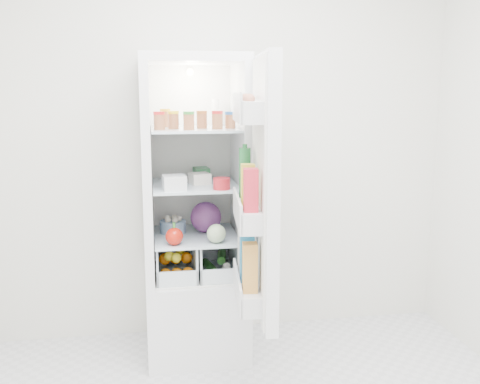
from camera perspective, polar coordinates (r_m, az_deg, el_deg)
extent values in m
cube|color=silver|center=(3.46, -2.00, 5.80)|extent=(3.00, 0.02, 2.60)
cube|color=white|center=(3.42, -4.66, -12.52)|extent=(0.60, 0.60, 0.50)
cube|color=white|center=(3.15, -5.09, 13.94)|extent=(0.60, 0.60, 0.05)
cube|color=white|center=(3.45, -5.26, 2.82)|extent=(0.60, 0.05, 1.25)
cube|color=white|center=(3.17, -9.86, 2.01)|extent=(0.05, 0.60, 1.25)
cube|color=white|center=(3.21, 0.01, 2.28)|extent=(0.05, 0.60, 1.25)
cube|color=white|center=(3.42, -5.22, 2.75)|extent=(0.50, 0.01, 1.25)
sphere|color=white|center=(3.35, -5.35, 12.62)|extent=(0.05, 0.05, 0.05)
cube|color=silver|center=(3.23, -4.75, -4.68)|extent=(0.49, 0.53, 0.01)
cube|color=silver|center=(3.16, -4.84, 0.74)|extent=(0.49, 0.53, 0.02)
cube|color=silver|center=(3.12, -4.93, 6.71)|extent=(0.49, 0.53, 0.02)
cylinder|color=#B21919|center=(2.98, -8.61, 7.40)|extent=(0.06, 0.06, 0.08)
cylinder|color=gold|center=(3.03, -7.10, 7.50)|extent=(0.06, 0.06, 0.08)
cylinder|color=#267226|center=(2.95, -5.47, 7.45)|extent=(0.06, 0.06, 0.08)
cylinder|color=brown|center=(3.06, -4.10, 7.58)|extent=(0.06, 0.06, 0.08)
cylinder|color=#B21919|center=(3.00, -2.44, 7.54)|extent=(0.06, 0.06, 0.08)
cylinder|color=#194C8C|center=(3.06, -1.05, 7.61)|extent=(0.06, 0.06, 0.08)
cylinder|color=#BF8C19|center=(3.21, -7.96, 7.65)|extent=(0.06, 0.06, 0.08)
cylinder|color=white|center=(3.31, -2.61, 8.49)|extent=(0.06, 0.06, 0.16)
cube|color=silver|center=(2.98, -7.04, 1.00)|extent=(0.14, 0.14, 0.08)
cube|color=white|center=(3.16, -4.31, 1.45)|extent=(0.13, 0.13, 0.06)
cylinder|color=#B41B23|center=(2.97, -1.97, 0.90)|extent=(0.12, 0.12, 0.06)
cube|color=#BBBBBF|center=(3.25, -6.65, 1.43)|extent=(0.17, 0.14, 0.04)
cube|color=#3F8B52|center=(3.33, -4.15, 2.01)|extent=(0.10, 0.13, 0.07)
sphere|color=#541D55|center=(3.26, -3.67, -2.69)|extent=(0.19, 0.19, 0.19)
sphere|color=red|center=(3.02, -7.02, -4.73)|extent=(0.10, 0.10, 0.10)
cylinder|color=#83A0C4|center=(3.28, -7.16, -3.69)|extent=(0.17, 0.17, 0.07)
sphere|color=#A8C190|center=(3.04, -2.55, -4.45)|extent=(0.11, 0.11, 0.11)
sphere|color=orange|center=(3.16, -7.94, -8.69)|extent=(0.07, 0.07, 0.07)
sphere|color=orange|center=(3.17, -6.75, -8.65)|extent=(0.07, 0.07, 0.07)
sphere|color=orange|center=(3.17, -5.57, -8.60)|extent=(0.07, 0.07, 0.07)
sphere|color=orange|center=(3.26, -8.02, -7.08)|extent=(0.07, 0.07, 0.07)
sphere|color=orange|center=(3.26, -6.87, -7.05)|extent=(0.07, 0.07, 0.07)
sphere|color=orange|center=(3.27, -5.73, -7.00)|extent=(0.07, 0.07, 0.07)
sphere|color=yellow|center=(3.19, -7.56, -6.80)|extent=(0.06, 0.06, 0.06)
sphere|color=yellow|center=(3.30, -6.40, -6.19)|extent=(0.06, 0.06, 0.06)
sphere|color=yellow|center=(3.16, -6.81, -6.99)|extent=(0.06, 0.06, 0.06)
cylinder|color=#214B19|center=(3.30, -3.25, -7.98)|extent=(0.09, 0.21, 0.05)
cylinder|color=#214B19|center=(3.34, -1.98, -6.84)|extent=(0.08, 0.21, 0.05)
sphere|color=white|center=(3.19, -2.30, -8.63)|extent=(0.05, 0.05, 0.05)
sphere|color=white|center=(3.20, -1.45, -7.97)|extent=(0.05, 0.05, 0.05)
cube|color=white|center=(2.63, 2.75, 0.40)|extent=(0.11, 0.60, 1.30)
cube|color=white|center=(2.63, 1.99, 0.39)|extent=(0.06, 0.56, 1.26)
cube|color=silver|center=(2.58, 0.93, 8.59)|extent=(0.15, 0.51, 0.10)
cube|color=silver|center=(2.65, 0.90, -2.29)|extent=(0.15, 0.51, 0.10)
cube|color=silver|center=(2.76, 0.87, -10.40)|extent=(0.15, 0.51, 0.10)
sphere|color=#9D5D46|center=(2.46, 1.06, 9.89)|extent=(0.05, 0.05, 0.05)
sphere|color=#9D5D46|center=(2.54, 0.89, 9.91)|extent=(0.05, 0.05, 0.05)
sphere|color=#9D5D46|center=(2.62, 0.73, 9.94)|extent=(0.05, 0.05, 0.05)
sphere|color=#9D5D46|center=(2.70, 0.58, 9.96)|extent=(0.05, 0.05, 0.05)
cylinder|color=#1B612D|center=(2.76, 0.52, 2.05)|extent=(0.06, 0.06, 0.26)
cube|color=yellow|center=(2.59, 0.85, 0.80)|extent=(0.07, 0.07, 0.20)
cube|color=red|center=(2.44, 1.16, 0.19)|extent=(0.07, 0.07, 0.20)
cube|color=silver|center=(2.85, 0.50, -6.13)|extent=(0.08, 0.08, 0.24)
cube|color=#2991D0|center=(2.71, 0.77, -7.04)|extent=(0.08, 0.08, 0.24)
cube|color=gold|center=(2.57, 1.06, -8.06)|extent=(0.08, 0.08, 0.24)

